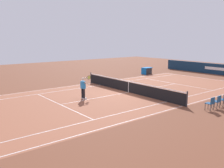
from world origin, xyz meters
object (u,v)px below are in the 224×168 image
(spectator_chair_3, at_px, (211,103))
(equipment_cart_tarped, at_px, (147,71))
(tennis_net, at_px, (129,87))
(tennis_player_near, at_px, (83,87))
(spectator_chair_1, at_px, (223,99))
(tennis_ball, at_px, (110,86))
(spectator_chair_2, at_px, (217,101))

(spectator_chair_3, xyz_separation_m, equipment_cart_tarped, (-8.65, -13.79, -0.08))
(tennis_net, height_order, equipment_cart_tarped, tennis_net)
(tennis_net, bearing_deg, tennis_player_near, -4.97)
(tennis_player_near, bearing_deg, spectator_chair_3, 121.79)
(tennis_player_near, height_order, spectator_chair_1, tennis_player_near)
(tennis_ball, bearing_deg, tennis_player_near, 31.03)
(spectator_chair_2, distance_m, equipment_cart_tarped, 15.87)
(tennis_ball, xyz_separation_m, equipment_cart_tarped, (-8.63, -3.31, 0.40))
(tennis_ball, relative_size, spectator_chair_2, 0.08)
(tennis_player_near, height_order, equipment_cart_tarped, tennis_player_near)
(spectator_chair_1, bearing_deg, spectator_chair_3, 0.00)
(tennis_player_near, distance_m, spectator_chair_2, 9.42)
(spectator_chair_1, height_order, spectator_chair_3, same)
(spectator_chair_2, xyz_separation_m, equipment_cart_tarped, (-7.85, -13.79, -0.08))
(spectator_chair_2, bearing_deg, spectator_chair_1, 180.00)
(tennis_player_near, distance_m, equipment_cart_tarped, 14.73)
(spectator_chair_2, bearing_deg, tennis_net, -80.23)
(tennis_player_near, distance_m, tennis_ball, 5.61)
(tennis_net, relative_size, tennis_ball, 177.27)
(tennis_net, distance_m, spectator_chair_3, 7.26)
(spectator_chair_2, bearing_deg, equipment_cart_tarped, -119.66)
(spectator_chair_1, bearing_deg, equipment_cart_tarped, -117.09)
(spectator_chair_2, bearing_deg, tennis_ball, -85.76)
(tennis_ball, xyz_separation_m, spectator_chair_3, (0.02, 10.48, 0.49))
(tennis_net, height_order, tennis_ball, tennis_net)
(spectator_chair_1, bearing_deg, tennis_player_near, -50.34)
(tennis_net, xyz_separation_m, equipment_cart_tarped, (-9.10, -6.54, -0.05))
(tennis_net, xyz_separation_m, spectator_chair_3, (-0.45, 7.25, 0.03))
(spectator_chair_2, bearing_deg, spectator_chair_3, 0.00)
(tennis_net, distance_m, spectator_chair_2, 7.36)
(tennis_net, relative_size, spectator_chair_1, 13.30)
(spectator_chair_1, xyz_separation_m, spectator_chair_2, (0.80, 0.00, 0.00))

